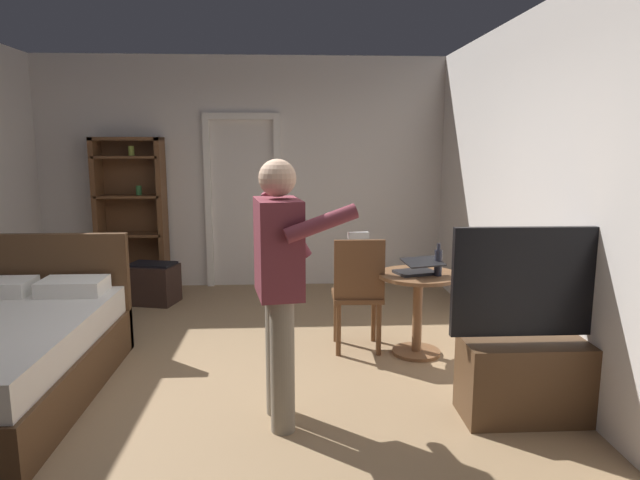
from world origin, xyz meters
name	(u,v)px	position (x,y,z in m)	size (l,w,h in m)	color
ground_plane	(213,391)	(0.00, 0.00, 0.00)	(6.80, 6.80, 0.00)	#997A56
wall_back	(244,173)	(0.00, 3.15, 1.40)	(5.17, 0.12, 2.81)	silver
wall_right	(567,196)	(2.52, 0.00, 1.40)	(0.12, 6.42, 2.81)	silver
doorway_frame	(243,189)	(-0.01, 3.07, 1.22)	(0.93, 0.08, 2.13)	white
bookshelf	(131,209)	(-1.33, 2.92, 0.99)	(0.81, 0.32, 1.84)	brown
tv_flatscreen	(539,361)	(2.16, -0.50, 0.38)	(1.19, 0.40, 1.26)	#4C331E
side_table	(418,300)	(1.63, 0.64, 0.48)	(0.68, 0.68, 0.70)	brown
laptop	(418,269)	(1.61, 0.60, 0.75)	(0.40, 0.41, 0.15)	black
bottle_on_table	(438,262)	(1.77, 0.56, 0.81)	(0.06, 0.06, 0.27)	#262731
wooden_chair	(358,290)	(1.14, 0.73, 0.54)	(0.43, 0.43, 0.99)	brown
person_blue_shirt	(280,275)	(0.50, -0.47, 0.97)	(0.69, 0.60, 1.68)	gray
suitcase_dark	(156,284)	(-0.94, 2.32, 0.21)	(0.44, 0.39, 0.43)	black
suitcase_small	(153,283)	(-0.98, 2.35, 0.23)	(0.49, 0.30, 0.45)	black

